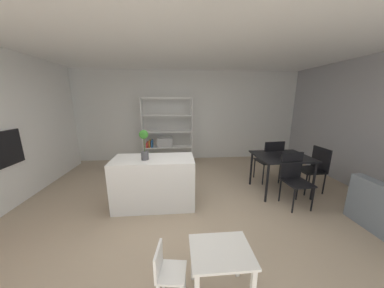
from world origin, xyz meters
name	(u,v)px	position (x,y,z in m)	size (l,w,h in m)	color
ground_plane	(186,212)	(0.00, 0.00, 0.00)	(10.22, 10.22, 0.00)	tan
ceiling_slab	(184,33)	(0.00, 0.00, 2.75)	(7.42, 6.10, 0.06)	white
back_partition	(180,116)	(0.00, 3.02, 1.36)	(7.42, 0.06, 2.72)	silver
built_in_oven	(6,149)	(-2.99, 0.46, 1.07)	(0.06, 0.61, 0.60)	black
kitchen_island	(154,182)	(-0.54, 0.29, 0.44)	(1.39, 0.65, 0.88)	white
potted_plant_on_island	(144,143)	(-0.66, 0.23, 1.17)	(0.15, 0.15, 0.50)	#4C4C51
open_bookshelf	(165,136)	(-0.47, 2.62, 0.81)	(1.44, 0.33, 1.92)	white
child_table	(221,259)	(0.26, -1.39, 0.42)	(0.57, 0.46, 0.52)	white
child_chair_left	(167,271)	(-0.24, -1.39, 0.32)	(0.29, 0.29, 0.57)	white
dining_table	(281,160)	(1.96, 0.58, 0.69)	(1.03, 0.86, 0.78)	black
dining_chair_window_side	(315,166)	(2.70, 0.59, 0.54)	(0.47, 0.46, 0.92)	black
dining_chair_far	(270,158)	(1.97, 1.03, 0.58)	(0.50, 0.50, 0.99)	black
dining_chair_near	(294,175)	(1.96, 0.14, 0.55)	(0.44, 0.46, 0.94)	black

